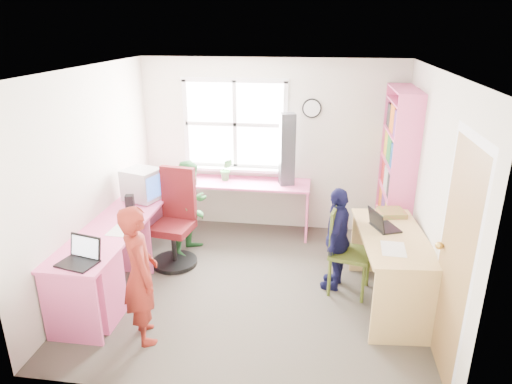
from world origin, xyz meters
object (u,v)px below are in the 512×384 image
right_desk (391,254)px  crt_monitor (142,185)px  laptop_left (81,257)px  l_desk (130,254)px  swivel_chair (176,224)px  laptop_right (382,224)px  person_navy (337,239)px  cd_tower (287,150)px  bookshelf (396,177)px  person_green (192,207)px  person_red (140,275)px  wooden_chair (344,247)px  potted_plant (226,170)px

right_desk → crt_monitor: (-2.92, 0.71, 0.37)m
crt_monitor → laptop_left: size_ratio=1.26×
l_desk → swivel_chair: swivel_chair is taller
l_desk → laptop_right: bearing=6.1°
laptop_right → person_navy: (-0.44, 0.14, -0.26)m
crt_monitor → l_desk: bearing=-61.7°
person_navy → crt_monitor: bearing=-86.8°
cd_tower → laptop_right: bearing=-68.4°
laptop_left → l_desk: bearing=92.5°
bookshelf → crt_monitor: bookshelf is taller
crt_monitor → person_navy: person_navy is taller
crt_monitor → laptop_right: 2.88m
cd_tower → person_green: size_ratio=0.79×
person_red → bookshelf: bearing=-80.8°
laptop_right → swivel_chair: bearing=57.3°
wooden_chair → right_desk: bearing=-11.4°
crt_monitor → cd_tower: size_ratio=0.51×
right_desk → person_green: person_green is taller
right_desk → cd_tower: size_ratio=1.49×
wooden_chair → person_green: (-1.90, 0.68, 0.08)m
potted_plant → wooden_chair: bearing=-41.4°
laptop_right → wooden_chair: bearing=57.1°
cd_tower → potted_plant: size_ratio=3.11×
laptop_left → cd_tower: cd_tower is taller
cd_tower → l_desk: bearing=-148.6°
laptop_left → person_green: person_green is taller
swivel_chair → crt_monitor: 0.63m
laptop_left → person_green: (0.54, 1.77, -0.19)m
laptop_left → right_desk: bearing=30.0°
wooden_chair → person_red: (-1.88, -1.10, 0.14)m
laptop_left → potted_plant: size_ratio=1.26×
crt_monitor → swivel_chair: bearing=1.0°
person_red → person_navy: size_ratio=1.14×
cd_tower → person_navy: (0.67, -1.28, -0.64)m
laptop_left → person_green: size_ratio=0.32×
l_desk → person_red: 0.89m
wooden_chair → person_navy: person_navy is taller
crt_monitor → potted_plant: (0.87, 0.89, -0.05)m
bookshelf → swivel_chair: bearing=-164.4°
right_desk → wooden_chair: (-0.46, 0.21, -0.05)m
wooden_chair → person_navy: (-0.08, 0.07, 0.06)m
right_desk → laptop_right: (-0.10, 0.14, 0.27)m
right_desk → wooden_chair: wooden_chair is taller
l_desk → crt_monitor: bearing=100.3°
laptop_right → person_navy: size_ratio=0.32×
laptop_right → potted_plant: (-1.95, 1.47, 0.05)m
crt_monitor → person_green: person_green is taller
right_desk → crt_monitor: bearing=161.4°
person_navy → cd_tower: bearing=-139.1°
laptop_right → cd_tower: 1.84m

